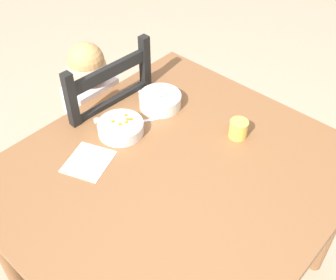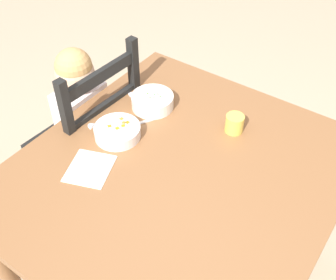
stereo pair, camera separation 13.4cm
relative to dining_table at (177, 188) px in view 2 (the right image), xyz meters
name	(u,v)px [view 2 (the right image)]	position (x,y,z in m)	size (l,w,h in m)	color
ground_plane	(175,277)	(0.00, 0.00, -0.65)	(8.00, 8.00, 0.00)	tan
dining_table	(177,188)	(0.00, 0.00, 0.00)	(1.18, 1.08, 0.75)	brown
dining_chair	(90,143)	(0.12, 0.59, -0.18)	(0.44, 0.44, 0.99)	black
child_figure	(87,116)	(0.13, 0.58, -0.01)	(0.32, 0.31, 0.97)	white
bowl_of_peas	(153,101)	(0.24, 0.29, 0.13)	(0.17, 0.17, 0.06)	white
bowl_of_carrots	(117,131)	(0.01, 0.29, 0.13)	(0.18, 0.18, 0.05)	white
spoon	(132,125)	(0.09, 0.28, 0.11)	(0.13, 0.09, 0.01)	silver
drinking_cup	(234,123)	(0.30, -0.06, 0.14)	(0.07, 0.07, 0.07)	#E8C64F
paper_napkin	(90,168)	(-0.18, 0.26, 0.10)	(0.17, 0.15, 0.00)	white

